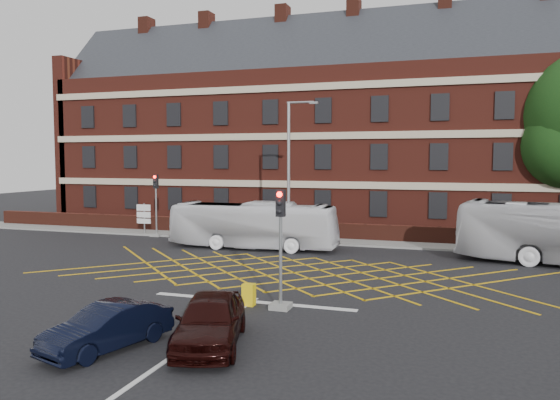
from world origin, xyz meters
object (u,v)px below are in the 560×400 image
(street_lamp, at_px, (290,200))
(traffic_light_far, at_px, (156,211))
(traffic_light_near, at_px, (281,260))
(utility_cabinet, at_px, (249,295))
(car_navy, at_px, (107,327))
(direction_signs, at_px, (144,215))
(bus_left, at_px, (253,225))
(car_maroon, at_px, (210,320))

(street_lamp, bearing_deg, traffic_light_far, 167.08)
(traffic_light_near, xyz_separation_m, utility_cabinet, (-1.24, 0.06, -1.36))
(car_navy, bearing_deg, direction_signs, 136.58)
(bus_left, bearing_deg, car_maroon, -164.45)
(traffic_light_near, bearing_deg, car_navy, -121.44)
(direction_signs, bearing_deg, utility_cabinet, -47.53)
(bus_left, relative_size, direction_signs, 4.58)
(car_maroon, height_order, traffic_light_near, traffic_light_near)
(traffic_light_near, xyz_separation_m, traffic_light_far, (-13.84, 14.71, 0.00))
(direction_signs, bearing_deg, bus_left, -19.06)
(traffic_light_far, xyz_separation_m, utility_cabinet, (12.60, -14.65, -1.36))
(car_maroon, height_order, traffic_light_far, traffic_light_far)
(traffic_light_far, height_order, direction_signs, traffic_light_far)
(car_navy, distance_m, traffic_light_far, 22.77)
(bus_left, height_order, utility_cabinet, bus_left)
(car_navy, relative_size, traffic_light_near, 0.90)
(street_lamp, bearing_deg, traffic_light_near, -74.33)
(bus_left, relative_size, utility_cabinet, 12.48)
(traffic_light_far, bearing_deg, traffic_light_near, -46.74)
(car_maroon, xyz_separation_m, street_lamp, (-2.73, 16.60, 2.21))
(traffic_light_near, bearing_deg, utility_cabinet, 177.39)
(traffic_light_near, height_order, traffic_light_far, same)
(traffic_light_far, height_order, street_lamp, street_lamp)
(street_lamp, bearing_deg, utility_cabinet, -79.77)
(traffic_light_far, relative_size, utility_cabinet, 5.29)
(car_maroon, xyz_separation_m, direction_signs, (-14.48, 19.59, 0.62))
(traffic_light_near, height_order, utility_cabinet, traffic_light_near)
(direction_signs, bearing_deg, traffic_light_far, -23.73)
(car_maroon, bearing_deg, traffic_light_far, 108.17)
(street_lamp, bearing_deg, bus_left, -171.46)
(car_navy, xyz_separation_m, traffic_light_near, (3.34, 5.47, 1.13))
(bus_left, bearing_deg, traffic_light_near, -156.06)
(bus_left, xyz_separation_m, car_maroon, (4.90, -16.28, -0.65))
(bus_left, bearing_deg, direction_signs, 69.75)
(traffic_light_far, bearing_deg, car_maroon, -55.38)
(traffic_light_near, bearing_deg, bus_left, 115.13)
(traffic_light_far, height_order, utility_cabinet, traffic_light_far)
(traffic_light_near, distance_m, utility_cabinet, 1.84)
(car_navy, bearing_deg, street_lamp, 107.22)
(utility_cabinet, bearing_deg, traffic_light_near, -2.61)
(car_navy, distance_m, car_maroon, 2.87)
(car_navy, distance_m, direction_signs, 23.94)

